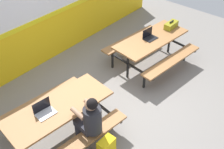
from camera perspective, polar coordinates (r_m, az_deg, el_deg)
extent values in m
cube|color=gray|center=(5.99, 1.43, -4.95)|extent=(10.00, 10.00, 0.02)
cube|color=yellow|center=(7.03, -13.37, 7.01)|extent=(8.00, 0.12, 1.10)
cube|color=yellow|center=(6.70, -13.77, 11.19)|extent=(8.00, 0.03, 0.10)
cube|color=#9E6B3D|center=(4.86, -10.94, -6.67)|extent=(1.96, 0.96, 0.04)
cube|color=#9E6B3D|center=(4.71, -6.04, -13.26)|extent=(1.81, 0.48, 0.04)
cube|color=#9E6B3D|center=(5.48, -14.35, -5.26)|extent=(1.81, 0.48, 0.04)
cube|color=black|center=(4.94, -17.90, -13.82)|extent=(0.04, 0.04, 0.70)
cube|color=black|center=(4.91, -17.99, -13.53)|extent=(0.21, 1.54, 0.04)
cube|color=black|center=(5.37, -20.23, -11.40)|extent=(0.04, 0.04, 0.41)
cube|color=black|center=(5.42, -3.82, -5.59)|extent=(0.04, 0.04, 0.70)
cube|color=black|center=(5.39, -3.84, -5.28)|extent=(0.21, 1.54, 0.04)
cube|color=black|center=(5.25, -0.13, -9.55)|extent=(0.04, 0.04, 0.41)
cube|color=black|center=(5.82, -7.00, -4.04)|extent=(0.04, 0.04, 0.41)
cube|color=#9E6B3D|center=(6.60, 8.04, 7.22)|extent=(1.96, 0.96, 0.04)
cube|color=#9E6B3D|center=(6.45, 12.10, 2.79)|extent=(1.81, 0.48, 0.04)
cube|color=#9E6B3D|center=(7.10, 3.92, 7.22)|extent=(1.81, 0.48, 0.04)
cube|color=black|center=(6.32, 3.26, 1.95)|extent=(0.04, 0.04, 0.70)
cube|color=black|center=(6.30, 3.27, 2.24)|extent=(0.21, 1.54, 0.04)
cube|color=black|center=(6.15, 6.60, -1.21)|extent=(0.04, 0.04, 0.41)
cube|color=black|center=(6.70, 0.10, 2.85)|extent=(0.04, 0.04, 0.41)
cube|color=black|center=(7.33, 11.69, 6.80)|extent=(0.04, 0.04, 0.70)
cube|color=black|center=(7.31, 11.73, 7.06)|extent=(0.21, 1.54, 0.04)
cube|color=black|center=(7.18, 14.73, 4.17)|extent=(0.04, 0.04, 0.41)
cube|color=black|center=(7.65, 8.53, 7.40)|extent=(0.04, 0.04, 0.41)
cylinder|color=#2D2D38|center=(5.09, -6.91, -11.70)|extent=(0.11, 0.11, 0.45)
cylinder|color=#2D2D38|center=(5.15, -5.30, -10.68)|extent=(0.11, 0.11, 0.45)
cube|color=#2D2D38|center=(4.82, -5.19, -10.03)|extent=(0.34, 0.41, 0.12)
cylinder|color=#26262B|center=(4.55, -3.99, -9.24)|extent=(0.30, 0.30, 0.48)
cylinder|color=#A57A5B|center=(4.54, -7.05, -7.91)|extent=(0.11, 0.31, 0.08)
cylinder|color=#A57A5B|center=(4.65, -4.31, -6.23)|extent=(0.11, 0.31, 0.08)
sphere|color=#A57A5B|center=(4.33, -4.35, -6.16)|extent=(0.20, 0.20, 0.20)
sphere|color=black|center=(4.28, -4.12, -6.03)|extent=(0.18, 0.18, 0.18)
cube|color=silver|center=(4.77, -13.38, -7.79)|extent=(0.34, 0.25, 0.01)
cube|color=black|center=(4.76, -14.26, -6.16)|extent=(0.32, 0.04, 0.21)
cube|color=black|center=(6.57, 7.88, 7.32)|extent=(0.34, 0.25, 0.01)
cube|color=black|center=(6.57, 7.26, 8.52)|extent=(0.32, 0.04, 0.21)
cube|color=olive|center=(7.08, 12.00, 9.86)|extent=(0.40, 0.18, 0.14)
cube|color=black|center=(7.03, 12.10, 10.54)|extent=(0.16, 0.02, 0.02)
cube|color=yellow|center=(4.85, -1.16, -14.98)|extent=(0.30, 0.18, 0.44)
cube|color=yellow|center=(4.94, -2.14, -14.76)|extent=(0.21, 0.04, 0.19)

